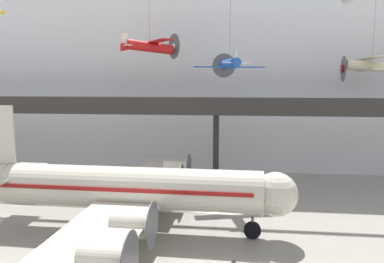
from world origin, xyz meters
TOP-DOWN VIEW (x-y plane):
  - hangar_back_wall at (0.00, 29.94)m, footprint 140.00×3.00m
  - mezzanine_walkway at (0.00, 22.19)m, footprint 110.00×3.20m
  - airliner_silver_main at (-6.49, 7.20)m, footprint 27.51×31.15m
  - suspended_plane_red_highwing at (-7.52, 21.81)m, footprint 6.88×7.42m
  - suspended_plane_cream_biplane at (17.17, 23.44)m, footprint 6.64×8.13m
  - suspended_plane_blue_trainer at (1.58, 18.69)m, footprint 7.42×6.19m

SIDE VIEW (x-z plane):
  - airliner_silver_main at x=-6.49m, z-range -1.50..8.52m
  - mezzanine_walkway at x=0.00m, z-range 3.43..13.63m
  - suspended_plane_cream_biplane at x=17.17m, z-range 8.20..19.08m
  - suspended_plane_blue_trainer at x=1.58m, z-range 8.49..18.90m
  - hangar_back_wall at x=0.00m, z-range 0.00..27.52m
  - suspended_plane_red_highwing at x=-7.52m, z-range 11.71..20.03m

